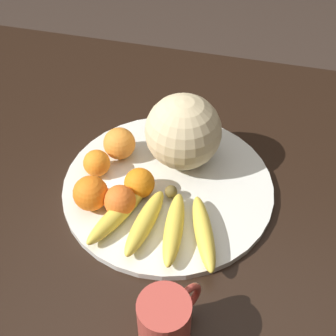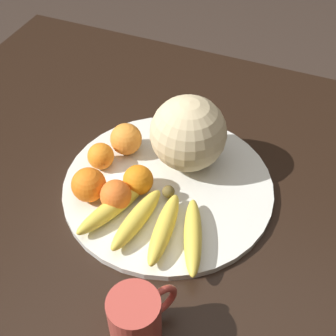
# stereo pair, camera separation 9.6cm
# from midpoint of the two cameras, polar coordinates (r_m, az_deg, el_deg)

# --- Properties ---
(ground_plane) EXTENTS (12.00, 12.00, 0.00)m
(ground_plane) POSITION_cam_midpoint_polar(r_m,az_deg,el_deg) (1.63, -0.41, -19.45)
(ground_plane) COLOR #382B23
(kitchen_table) EXTENTS (1.27, 1.12, 0.72)m
(kitchen_table) POSITION_cam_midpoint_polar(r_m,az_deg,el_deg) (1.08, -0.58, -5.40)
(kitchen_table) COLOR black
(kitchen_table) RESTS_ON ground_plane
(fruit_bowl) EXTENTS (0.45, 0.45, 0.02)m
(fruit_bowl) POSITION_cam_midpoint_polar(r_m,az_deg,el_deg) (1.00, 2.74, -2.39)
(fruit_bowl) COLOR silver
(fruit_bowl) RESTS_ON kitchen_table
(melon) EXTENTS (0.16, 0.16, 0.16)m
(melon) POSITION_cam_midpoint_polar(r_m,az_deg,el_deg) (0.99, 5.27, 4.10)
(melon) COLOR beige
(melon) RESTS_ON fruit_bowl
(banana_bunch) EXTENTS (0.27, 0.19, 0.04)m
(banana_bunch) POSITION_cam_midpoint_polar(r_m,az_deg,el_deg) (0.91, 0.87, -6.74)
(banana_bunch) COLOR brown
(banana_bunch) RESTS_ON fruit_bowl
(orange_front_left) EXTENTS (0.06, 0.06, 0.06)m
(orange_front_left) POSITION_cam_midpoint_polar(r_m,az_deg,el_deg) (0.96, -0.81, -1.62)
(orange_front_left) COLOR orange
(orange_front_left) RESTS_ON fruit_bowl
(orange_front_right) EXTENTS (0.06, 0.06, 0.06)m
(orange_front_right) POSITION_cam_midpoint_polar(r_m,az_deg,el_deg) (1.02, -5.55, 1.33)
(orange_front_right) COLOR orange
(orange_front_right) RESTS_ON fruit_bowl
(orange_mid_center) EXTENTS (0.07, 0.07, 0.07)m
(orange_mid_center) POSITION_cam_midpoint_polar(r_m,az_deg,el_deg) (0.96, -6.82, -2.20)
(orange_mid_center) COLOR orange
(orange_mid_center) RESTS_ON fruit_bowl
(orange_back_left) EXTENTS (0.06, 0.06, 0.06)m
(orange_back_left) POSITION_cam_midpoint_polar(r_m,az_deg,el_deg) (0.94, -3.49, -3.49)
(orange_back_left) COLOR orange
(orange_back_left) RESTS_ON fruit_bowl
(orange_back_right) EXTENTS (0.07, 0.07, 0.07)m
(orange_back_right) POSITION_cam_midpoint_polar(r_m,az_deg,el_deg) (1.05, -2.52, 3.42)
(orange_back_right) COLOR orange
(orange_back_right) RESTS_ON fruit_bowl
(produce_tag) EXTENTS (0.08, 0.08, 0.00)m
(produce_tag) POSITION_cam_midpoint_polar(r_m,az_deg,el_deg) (1.01, -3.47, -1.34)
(produce_tag) COLOR white
(produce_tag) RESTS_ON fruit_bowl
(ceramic_mug) EXTENTS (0.09, 0.12, 0.11)m
(ceramic_mug) POSITION_cam_midpoint_polar(r_m,az_deg,el_deg) (0.78, -0.18, -18.03)
(ceramic_mug) COLOR #B74238
(ceramic_mug) RESTS_ON kitchen_table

